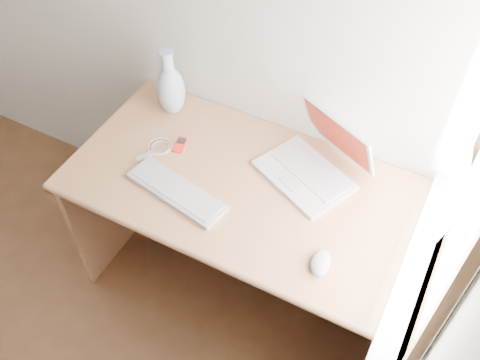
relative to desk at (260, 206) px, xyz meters
The scene contains 9 objects.
window 1.02m from the desk, 13.51° to the right, with size 0.11×0.99×1.10m.
desk is the anchor object (origin of this frame).
laptop 0.34m from the desk, 32.05° to the left, with size 0.43×0.43×0.25m.
external_keyboard 0.42m from the desk, 134.00° to the right, with size 0.44×0.20×0.02m.
mouse 0.54m from the desk, 38.76° to the right, with size 0.07×0.11×0.04m, color white.
ipod 0.43m from the desk, behind, with size 0.06×0.10×0.01m.
cable_coil 0.50m from the desk, behind, with size 0.11×0.11×0.01m, color silver.
remote 0.54m from the desk, 162.20° to the right, with size 0.03×0.08×0.01m, color silver.
vase 0.64m from the desk, 164.50° to the left, with size 0.12×0.12×0.32m.
Camera 1 is at (1.60, 0.16, 2.37)m, focal length 40.00 mm.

